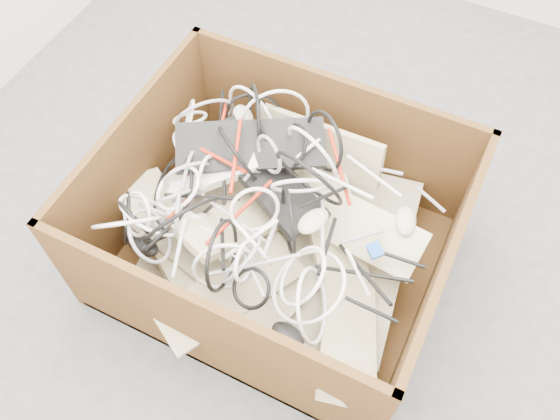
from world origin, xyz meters
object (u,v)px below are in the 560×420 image
at_px(power_strip_left, 213,178).
at_px(power_strip_right, 205,233).
at_px(cardboard_box, 274,239).
at_px(vga_plug, 375,250).

bearing_deg(power_strip_left, power_strip_right, -110.12).
height_order(cardboard_box, power_strip_right, cardboard_box).
distance_m(cardboard_box, power_strip_right, 0.29).
distance_m(power_strip_right, vga_plug, 0.52).
xyz_separation_m(power_strip_left, vga_plug, (0.55, -0.01, -0.02)).
xyz_separation_m(cardboard_box, power_strip_right, (-0.15, -0.17, 0.19)).
bearing_deg(vga_plug, cardboard_box, -138.35).
distance_m(power_strip_left, power_strip_right, 0.18).
bearing_deg(power_strip_right, vga_plug, 22.87).
bearing_deg(power_strip_left, vga_plug, -41.05).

